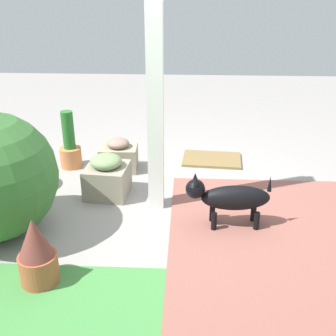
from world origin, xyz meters
TOP-DOWN VIEW (x-y plane):
  - ground_plane at (0.00, 0.00)m, footprint 12.00×12.00m
  - brick_path at (-0.83, 0.64)m, footprint 1.80×2.40m
  - porch_pillar at (0.22, 0.01)m, footprint 0.14×0.14m
  - stone_planter_nearest at (0.72, -0.80)m, footprint 0.43×0.34m
  - stone_planter_near at (0.74, -0.18)m, footprint 0.45×0.46m
  - terracotta_pot_tall at (1.30, -0.85)m, footprint 0.25×0.25m
  - terracotta_pot_spiky at (1.00, 1.18)m, footprint 0.28×0.28m
  - terracotta_pot_broad at (1.77, -0.25)m, footprint 0.45×0.45m
  - dog at (-0.45, 0.37)m, footprint 0.75×0.24m
  - doormat at (-0.37, -1.11)m, footprint 0.74×0.53m

SIDE VIEW (x-z plane):
  - ground_plane at x=0.00m, z-range 0.00..0.00m
  - brick_path at x=-0.83m, z-range 0.00..0.02m
  - doormat at x=-0.37m, z-range 0.00..0.03m
  - stone_planter_nearest at x=0.72m, z-range -0.02..0.36m
  - stone_planter_near at x=0.74m, z-range -0.02..0.42m
  - terracotta_pot_tall at x=1.30m, z-range -0.10..0.58m
  - terracotta_pot_spiky at x=1.00m, z-range -0.01..0.52m
  - dog at x=-0.45m, z-range 0.04..0.56m
  - terracotta_pot_broad at x=1.77m, z-range 0.05..0.55m
  - porch_pillar at x=0.22m, z-range 0.00..2.39m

